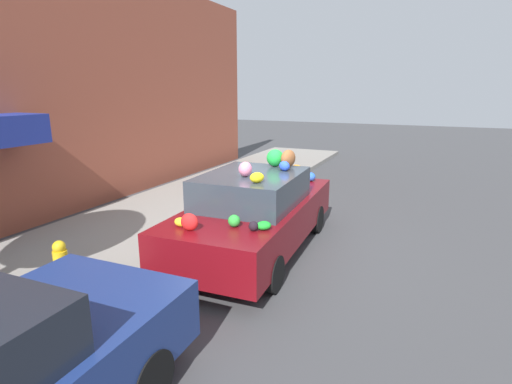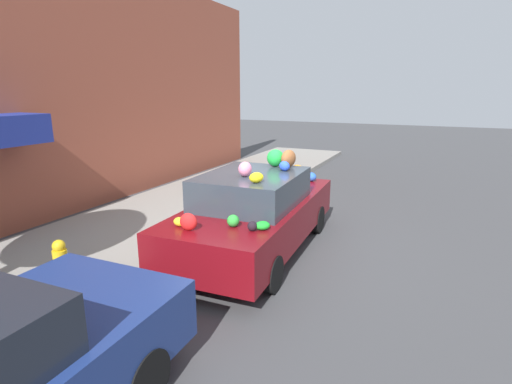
# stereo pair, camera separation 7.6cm
# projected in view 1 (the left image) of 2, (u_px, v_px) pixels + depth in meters

# --- Properties ---
(ground_plane) EXTENTS (60.00, 60.00, 0.00)m
(ground_plane) POSITION_uv_depth(u_px,v_px,m) (250.00, 249.00, 7.48)
(ground_plane) COLOR #424244
(sidewalk_curb) EXTENTS (24.00, 3.20, 0.14)m
(sidewalk_curb) POSITION_uv_depth(u_px,v_px,m) (136.00, 226.00, 8.54)
(sidewalk_curb) COLOR gray
(sidewalk_curb) RESTS_ON ground
(building_facade) EXTENTS (18.00, 1.20, 5.95)m
(building_facade) POSITION_uv_depth(u_px,v_px,m) (40.00, 88.00, 8.59)
(building_facade) COLOR #9E4C38
(building_facade) RESTS_ON ground
(fire_hydrant) EXTENTS (0.20, 0.20, 0.70)m
(fire_hydrant) POSITION_uv_depth(u_px,v_px,m) (61.00, 264.00, 5.69)
(fire_hydrant) COLOR gold
(fire_hydrant) RESTS_ON sidewalk_curb
(art_car) EXTENTS (4.50, 1.97, 1.82)m
(art_car) POSITION_uv_depth(u_px,v_px,m) (256.00, 211.00, 7.22)
(art_car) COLOR maroon
(art_car) RESTS_ON ground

